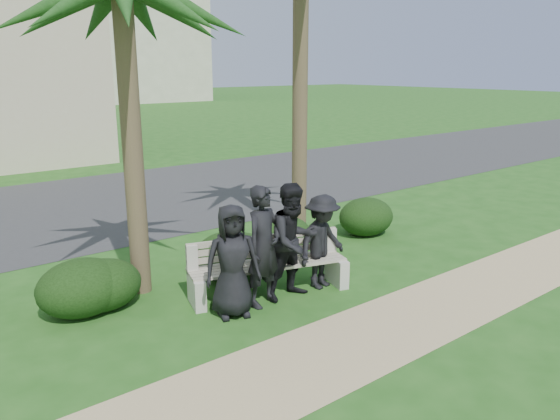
{
  "coord_description": "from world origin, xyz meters",
  "views": [
    {
      "loc": [
        -5.19,
        -6.43,
        3.64
      ],
      "look_at": [
        0.7,
        1.0,
        1.14
      ],
      "focal_mm": 35.0,
      "sensor_mm": 36.0,
      "label": 1
    }
  ],
  "objects_px": {
    "park_bench": "(268,270)",
    "man_a": "(232,261)",
    "man_c": "(294,241)",
    "man_d": "(322,242)",
    "man_b": "(264,246)"
  },
  "relations": [
    {
      "from": "man_a",
      "to": "man_d",
      "type": "distance_m",
      "value": 1.78
    },
    {
      "from": "park_bench",
      "to": "man_d",
      "type": "xyz_separation_m",
      "value": [
        0.88,
        -0.33,
        0.39
      ]
    },
    {
      "from": "man_b",
      "to": "park_bench",
      "type": "bearing_deg",
      "value": 31.25
    },
    {
      "from": "man_d",
      "to": "man_a",
      "type": "bearing_deg",
      "value": 170.77
    },
    {
      "from": "man_b",
      "to": "man_c",
      "type": "bearing_deg",
      "value": -18.35
    },
    {
      "from": "park_bench",
      "to": "man_a",
      "type": "bearing_deg",
      "value": -144.11
    },
    {
      "from": "park_bench",
      "to": "man_c",
      "type": "bearing_deg",
      "value": -36.99
    },
    {
      "from": "man_b",
      "to": "man_c",
      "type": "distance_m",
      "value": 0.56
    },
    {
      "from": "man_c",
      "to": "man_d",
      "type": "height_order",
      "value": "man_c"
    },
    {
      "from": "park_bench",
      "to": "man_c",
      "type": "height_order",
      "value": "man_c"
    },
    {
      "from": "man_a",
      "to": "man_c",
      "type": "bearing_deg",
      "value": 17.01
    },
    {
      "from": "man_b",
      "to": "man_a",
      "type": "bearing_deg",
      "value": 168.69
    },
    {
      "from": "man_a",
      "to": "man_d",
      "type": "bearing_deg",
      "value": 18.12
    },
    {
      "from": "man_a",
      "to": "park_bench",
      "type": "bearing_deg",
      "value": 37.78
    },
    {
      "from": "man_a",
      "to": "man_c",
      "type": "xyz_separation_m",
      "value": [
        1.15,
        -0.04,
        0.09
      ]
    }
  ]
}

